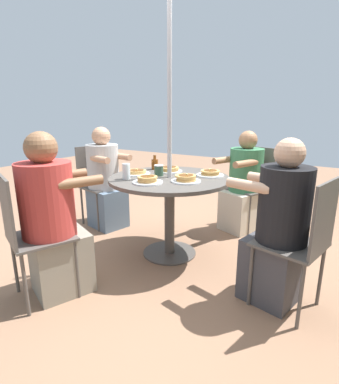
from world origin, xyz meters
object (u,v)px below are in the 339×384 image
object	(u,v)px
patio_chair_south	(253,182)
pancake_plate_e	(210,173)
patio_chair_north	(28,230)
pancake_plate_a	(186,179)
diner_east	(278,231)
patio_chair_west	(97,180)
diner_north	(53,224)
diner_west	(105,183)
diner_south	(243,186)
drinking_glass_a	(126,171)
pancake_plate_c	(137,172)
patio_chair_east	(303,238)
pancake_plate_b	(169,170)
pancake_plate_d	(148,180)
coffee_cup	(159,170)
patio_table	(170,190)
syrup_bottle	(155,164)

from	to	relation	value
patio_chair_south	pancake_plate_e	xyz separation A→B (m)	(0.89, -0.14, 0.24)
patio_chair_north	pancake_plate_a	xyz separation A→B (m)	(-1.05, 0.65, 0.24)
diner_east	patio_chair_west	xyz separation A→B (m)	(-0.47, -2.21, -0.00)
diner_north	pancake_plate_e	distance (m)	1.41
diner_west	diner_south	bearing A→B (deg)	130.62
drinking_glass_a	diner_east	bearing A→B (deg)	92.05
patio_chair_south	pancake_plate_c	size ratio (longest dim) A/B	3.70
patio_chair_east	diner_west	size ratio (longest dim) A/B	0.80
pancake_plate_c	patio_chair_west	bearing A→B (deg)	-109.51
pancake_plate_b	drinking_glass_a	bearing A→B (deg)	-16.60
patio_chair_east	drinking_glass_a	bearing A→B (deg)	102.57
patio_chair_south	pancake_plate_d	xyz separation A→B (m)	(1.43, -0.45, 0.24)
diner_west	pancake_plate_e	distance (m)	1.33
patio_chair_south	coffee_cup	size ratio (longest dim) A/B	9.31
diner_east	patio_table	bearing A→B (deg)	90.00
patio_chair_east	pancake_plate_e	xyz separation A→B (m)	(-0.51, -0.91, 0.24)
patio_chair_west	diner_south	bearing A→B (deg)	126.87
diner_north	pancake_plate_e	xyz separation A→B (m)	(-1.23, 0.65, 0.23)
diner_east	patio_chair_west	size ratio (longest dim) A/B	1.25
diner_west	pancake_plate_e	world-z (taller)	diner_west
pancake_plate_e	coffee_cup	distance (m)	0.48
diner_south	coffee_cup	bearing A→B (deg)	84.23
pancake_plate_e	drinking_glass_a	world-z (taller)	drinking_glass_a
diner_west	pancake_plate_e	xyz separation A→B (m)	(-0.04, 1.31, 0.25)
syrup_bottle	pancake_plate_e	bearing A→B (deg)	91.11
diner_west	drinking_glass_a	bearing A→B (deg)	69.00
patio_chair_south	coffee_cup	xyz separation A→B (m)	(1.14, -0.54, 0.27)
pancake_plate_e	patio_chair_north	bearing A→B (deg)	-27.16
patio_chair_east	patio_chair_south	bearing A→B (deg)	40.89
patio_chair_east	syrup_bottle	size ratio (longest dim) A/B	6.36
pancake_plate_b	pancake_plate_c	world-z (taller)	pancake_plate_b
drinking_glass_a	patio_table	bearing A→B (deg)	133.89
diner_south	patio_chair_west	xyz separation A→B (m)	(0.73, -1.55, 0.03)
pancake_plate_c	syrup_bottle	distance (m)	0.30
diner_south	diner_north	bearing A→B (deg)	89.87
syrup_bottle	coffee_cup	bearing A→B (deg)	41.93
patio_chair_west	pancake_plate_b	xyz separation A→B (m)	(0.04, 1.06, 0.24)
patio_chair_east	pancake_plate_d	size ratio (longest dim) A/B	3.70
patio_table	pancake_plate_a	size ratio (longest dim) A/B	4.36
diner_south	pancake_plate_a	size ratio (longest dim) A/B	4.48
patio_table	patio_chair_west	bearing A→B (deg)	-101.72
patio_chair_north	pancake_plate_d	distance (m)	0.97
pancake_plate_d	diner_west	bearing A→B (deg)	-116.86
patio_table	diner_east	world-z (taller)	diner_east
diner_north	pancake_plate_d	distance (m)	0.80
patio_chair_north	patio_table	bearing A→B (deg)	90.00
syrup_bottle	patio_table	bearing A→B (deg)	54.27
patio_table	pancake_plate_b	bearing A→B (deg)	-147.19
patio_chair_west	pancake_plate_e	size ratio (longest dim) A/B	3.70
patio_table	pancake_plate_a	bearing A→B (deg)	68.93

